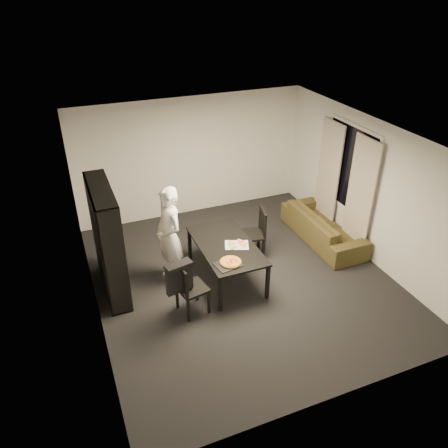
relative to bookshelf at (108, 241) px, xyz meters
name	(u,v)px	position (x,y,z in m)	size (l,w,h in m)	color
room	(244,215)	(2.16, -0.60, 0.35)	(5.01, 5.51, 2.61)	black
window_pane	(350,168)	(4.64, 0.00, 0.55)	(0.02, 1.40, 1.60)	black
window_frame	(349,168)	(4.64, 0.00, 0.55)	(0.03, 1.52, 1.72)	white
curtain_left	(360,196)	(4.56, -0.52, 0.20)	(0.03, 0.70, 2.25)	#BDB2A2
curtain_right	(328,175)	(4.56, 0.52, 0.20)	(0.03, 0.70, 2.25)	#BDB2A2
bookshelf	(108,241)	(0.00, 0.00, 0.00)	(0.35, 1.50, 1.90)	black
dining_table	(226,248)	(1.91, -0.46, -0.32)	(0.93, 1.67, 0.69)	black
chair_left	(187,286)	(0.99, -1.09, -0.42)	(0.51, 0.51, 0.93)	black
chair_right	(257,230)	(2.71, -0.01, -0.40)	(0.53, 0.53, 0.97)	black
draped_jacket	(179,276)	(0.87, -1.12, -0.18)	(0.44, 0.26, 0.52)	black
person	(169,236)	(1.00, -0.13, -0.06)	(0.65, 0.42, 1.77)	white
baking_tray	(228,265)	(1.71, -1.03, -0.25)	(0.40, 0.32, 0.01)	black
pepperoni_pizza	(231,262)	(1.76, -1.00, -0.23)	(0.35, 0.35, 0.03)	olive
kitchen_towel	(237,245)	(2.06, -0.55, -0.25)	(0.40, 0.30, 0.01)	white
pizza_slices	(237,244)	(2.07, -0.53, -0.24)	(0.37, 0.31, 0.01)	gold
sofa	(323,226)	(4.21, -0.01, -0.65)	(2.08, 0.81, 0.61)	#433A1B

